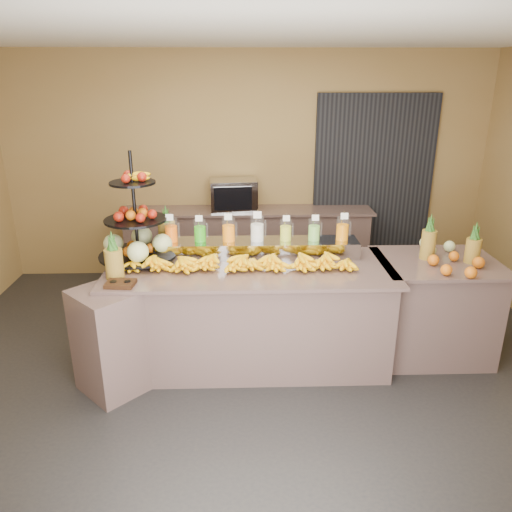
{
  "coord_description": "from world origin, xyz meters",
  "views": [
    {
      "loc": [
        -0.07,
        -3.75,
        2.53
      ],
      "look_at": [
        0.05,
        0.3,
        1.03
      ],
      "focal_mm": 35.0,
      "sensor_mm": 36.0,
      "label": 1
    }
  ],
  "objects_px": {
    "right_fruit_pile": "(452,256)",
    "oven_warmer": "(233,195)",
    "fruit_stand": "(143,234)",
    "banana_heap": "(241,260)",
    "pitcher_tray": "(257,248)",
    "condiment_caddy": "(121,284)"
  },
  "relations": [
    {
      "from": "fruit_stand",
      "to": "right_fruit_pile",
      "type": "distance_m",
      "value": 2.74
    },
    {
      "from": "right_fruit_pile",
      "to": "oven_warmer",
      "type": "bearing_deg",
      "value": 134.91
    },
    {
      "from": "condiment_caddy",
      "to": "right_fruit_pile",
      "type": "distance_m",
      "value": 2.84
    },
    {
      "from": "banana_heap",
      "to": "condiment_caddy",
      "type": "height_order",
      "value": "banana_heap"
    },
    {
      "from": "condiment_caddy",
      "to": "banana_heap",
      "type": "bearing_deg",
      "value": 20.36
    },
    {
      "from": "fruit_stand",
      "to": "condiment_caddy",
      "type": "height_order",
      "value": "fruit_stand"
    },
    {
      "from": "pitcher_tray",
      "to": "banana_heap",
      "type": "bearing_deg",
      "value": -117.09
    },
    {
      "from": "pitcher_tray",
      "to": "condiment_caddy",
      "type": "relative_size",
      "value": 8.29
    },
    {
      "from": "pitcher_tray",
      "to": "fruit_stand",
      "type": "relative_size",
      "value": 1.88
    },
    {
      "from": "right_fruit_pile",
      "to": "oven_warmer",
      "type": "xyz_separation_m",
      "value": [
        -1.94,
        1.95,
        0.1
      ]
    },
    {
      "from": "fruit_stand",
      "to": "banana_heap",
      "type": "bearing_deg",
      "value": -20.55
    },
    {
      "from": "fruit_stand",
      "to": "pitcher_tray",
      "type": "bearing_deg",
      "value": -1.95
    },
    {
      "from": "pitcher_tray",
      "to": "condiment_caddy",
      "type": "distance_m",
      "value": 1.29
    },
    {
      "from": "fruit_stand",
      "to": "right_fruit_pile",
      "type": "bearing_deg",
      "value": -10.77
    },
    {
      "from": "banana_heap",
      "to": "fruit_stand",
      "type": "height_order",
      "value": "fruit_stand"
    },
    {
      "from": "banana_heap",
      "to": "right_fruit_pile",
      "type": "relative_size",
      "value": 4.2
    },
    {
      "from": "banana_heap",
      "to": "pitcher_tray",
      "type": "bearing_deg",
      "value": 62.91
    },
    {
      "from": "fruit_stand",
      "to": "condiment_caddy",
      "type": "bearing_deg",
      "value": -105.44
    },
    {
      "from": "banana_heap",
      "to": "right_fruit_pile",
      "type": "bearing_deg",
      "value": 0.57
    },
    {
      "from": "condiment_caddy",
      "to": "right_fruit_pile",
      "type": "bearing_deg",
      "value": 7.56
    },
    {
      "from": "condiment_caddy",
      "to": "oven_warmer",
      "type": "height_order",
      "value": "oven_warmer"
    },
    {
      "from": "oven_warmer",
      "to": "pitcher_tray",
      "type": "bearing_deg",
      "value": -87.36
    }
  ]
}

